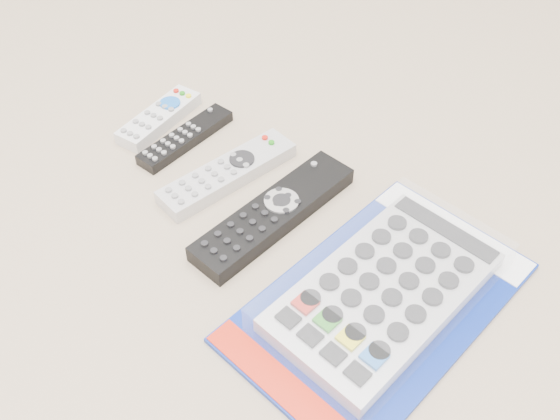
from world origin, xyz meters
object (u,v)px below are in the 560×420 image
Objects in this scene: remote_small_grey at (159,117)px; remote_large_black at (274,213)px; remote_slim_black at (185,137)px; remote_silver_dvd at (227,173)px; jumbo_remote_packaged at (384,290)px.

remote_large_black is at bearing -16.27° from remote_small_grey.
remote_slim_black is 0.77× the size of remote_silver_dvd.
remote_silver_dvd is at bearing 176.77° from jumbo_remote_packaged.
jumbo_remote_packaged is (0.39, -0.07, 0.01)m from remote_slim_black.
remote_small_grey is at bearing 174.24° from remote_large_black.
remote_slim_black is 0.21m from remote_large_black.
remote_silver_dvd is 0.10m from remote_large_black.
remote_small_grey and remote_silver_dvd have the same top height.
remote_large_black is 0.18m from jumbo_remote_packaged.
remote_slim_black is 0.44× the size of jumbo_remote_packaged.
remote_slim_black is 0.11m from remote_silver_dvd.
jumbo_remote_packaged reaches higher than remote_slim_black.
remote_large_black is (0.10, -0.02, 0.00)m from remote_silver_dvd.
remote_large_black is (0.27, -0.05, 0.00)m from remote_small_grey.
jumbo_remote_packaged reaches higher than remote_small_grey.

